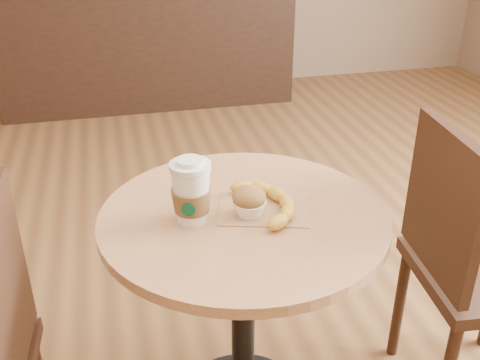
{
  "coord_description": "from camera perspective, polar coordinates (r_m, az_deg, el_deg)",
  "views": [
    {
      "loc": [
        -0.32,
        -1.23,
        1.52
      ],
      "look_at": [
        -0.0,
        0.07,
        0.83
      ],
      "focal_mm": 42.0,
      "sensor_mm": 36.0,
      "label": 1
    }
  ],
  "objects": [
    {
      "name": "cafe_table",
      "position": [
        1.62,
        0.34,
        -9.13
      ],
      "size": [
        0.78,
        0.78,
        0.75
      ],
      "color": "black",
      "rests_on": "ground"
    },
    {
      "name": "chair_right",
      "position": [
        1.85,
        22.32,
        -7.71
      ],
      "size": [
        0.46,
        0.46,
        0.95
      ],
      "rotation": [
        0.0,
        0.0,
        1.47
      ],
      "color": "#321C11",
      "rests_on": "ground"
    },
    {
      "name": "service_counter",
      "position": [
        4.54,
        -9.47,
        14.23
      ],
      "size": [
        2.3,
        0.65,
        1.04
      ],
      "color": "black",
      "rests_on": "ground"
    },
    {
      "name": "kraft_bag",
      "position": [
        1.53,
        2.42,
        -3.0
      ],
      "size": [
        0.28,
        0.24,
        0.0
      ],
      "primitive_type": "cube",
      "rotation": [
        0.0,
        0.0,
        -0.28
      ],
      "color": "#A5774F",
      "rests_on": "cafe_table"
    },
    {
      "name": "coffee_cup",
      "position": [
        1.45,
        -4.98,
        -1.4
      ],
      "size": [
        0.11,
        0.11,
        0.18
      ],
      "rotation": [
        0.0,
        0.0,
        -0.31
      ],
      "color": "white",
      "rests_on": "cafe_table"
    },
    {
      "name": "muffin",
      "position": [
        1.48,
        0.94,
        -2.2
      ],
      "size": [
        0.09,
        0.09,
        0.08
      ],
      "color": "white",
      "rests_on": "kraft_bag"
    },
    {
      "name": "banana",
      "position": [
        1.52,
        2.93,
        -2.33
      ],
      "size": [
        0.2,
        0.29,
        0.04
      ],
      "primitive_type": null,
      "rotation": [
        0.0,
        0.0,
        0.12
      ],
      "color": "gold",
      "rests_on": "kraft_bag"
    }
  ]
}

